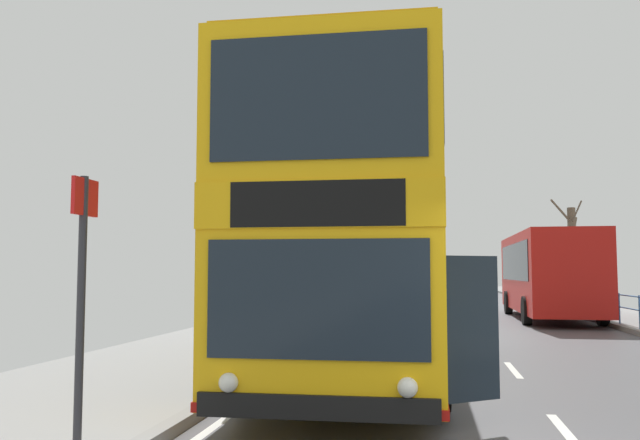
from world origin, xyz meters
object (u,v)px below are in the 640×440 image
at_px(background_bus_far_lane, 548,273).
at_px(bare_tree_far_00, 572,252).
at_px(bus_stop_sign_near, 82,278).
at_px(double_decker_bus_main, 364,239).

distance_m(background_bus_far_lane, bare_tree_far_00, 12.21).
height_order(background_bus_far_lane, bus_stop_sign_near, background_bus_far_lane).
bearing_deg(bare_tree_far_00, bus_stop_sign_near, -109.01).
xyz_separation_m(background_bus_far_lane, bus_stop_sign_near, (-7.69, -20.11, -0.01)).
xyz_separation_m(double_decker_bus_main, background_bus_far_lane, (5.57, 14.28, -0.63)).
height_order(background_bus_far_lane, bare_tree_far_00, bare_tree_far_00).
bearing_deg(bare_tree_far_00, double_decker_bus_main, -108.80).
height_order(bus_stop_sign_near, bare_tree_far_00, bare_tree_far_00).
distance_m(double_decker_bus_main, bare_tree_far_00, 27.45).
bearing_deg(bus_stop_sign_near, bare_tree_far_00, 70.99).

